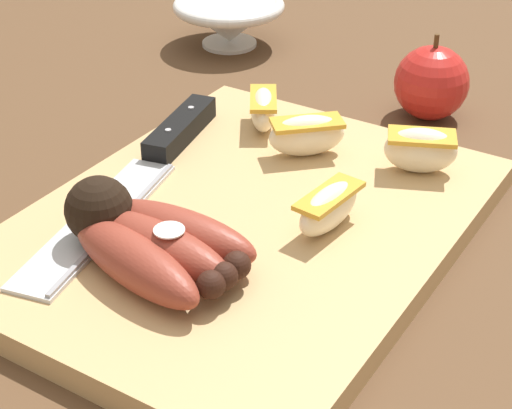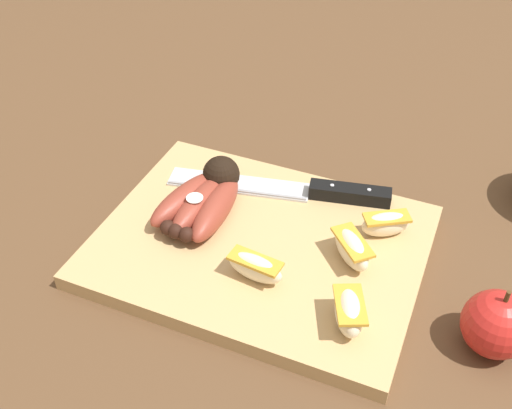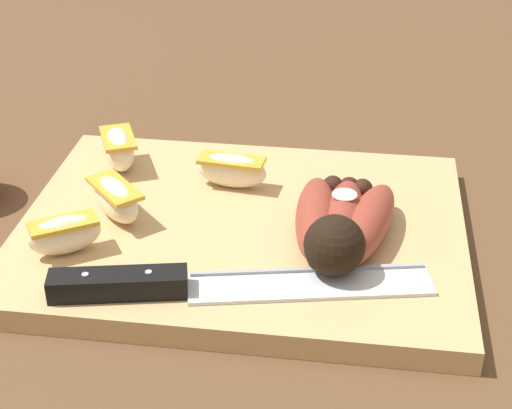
{
  "view_description": "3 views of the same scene",
  "coord_description": "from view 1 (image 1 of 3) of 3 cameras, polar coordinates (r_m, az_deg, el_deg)",
  "views": [
    {
      "loc": [
        0.45,
        0.27,
        0.34
      ],
      "look_at": [
        0.04,
        0.01,
        0.05
      ],
      "focal_mm": 59.5,
      "sensor_mm": 36.0,
      "label": 1
    },
    {
      "loc": [
        -0.18,
        0.47,
        0.51
      ],
      "look_at": [
        0.03,
        -0.02,
        0.06
      ],
      "focal_mm": 43.21,
      "sensor_mm": 36.0,
      "label": 2
    },
    {
      "loc": [
        0.11,
        -0.57,
        0.38
      ],
      "look_at": [
        0.03,
        -0.02,
        0.04
      ],
      "focal_mm": 57.01,
      "sensor_mm": 36.0,
      "label": 3
    }
  ],
  "objects": [
    {
      "name": "ground_plane",
      "position": [
        0.63,
        0.71,
        -1.77
      ],
      "size": [
        6.0,
        6.0,
        0.0
      ],
      "primitive_type": "plane",
      "color": "brown"
    },
    {
      "name": "cutting_board",
      "position": [
        0.61,
        -0.79,
        -1.57
      ],
      "size": [
        0.37,
        0.28,
        0.02
      ],
      "primitive_type": "cube",
      "color": "tan",
      "rests_on": "ground_plane"
    },
    {
      "name": "banana_bunch",
      "position": [
        0.55,
        -7.32,
        -2.38
      ],
      "size": [
        0.09,
        0.14,
        0.05
      ],
      "color": "black",
      "rests_on": "cutting_board"
    },
    {
      "name": "chefs_knife",
      "position": [
        0.67,
        -6.8,
        3.14
      ],
      "size": [
        0.28,
        0.09,
        0.02
      ],
      "color": "silver",
      "rests_on": "cutting_board"
    },
    {
      "name": "apple_wedge_near",
      "position": [
        0.72,
        0.49,
        6.47
      ],
      "size": [
        0.06,
        0.05,
        0.03
      ],
      "color": "#F4E5C1",
      "rests_on": "cutting_board"
    },
    {
      "name": "apple_wedge_middle",
      "position": [
        0.68,
        3.44,
        4.73
      ],
      "size": [
        0.06,
        0.06,
        0.03
      ],
      "color": "#F4E5C1",
      "rests_on": "cutting_board"
    },
    {
      "name": "apple_wedge_far",
      "position": [
        0.66,
        11.01,
        3.67
      ],
      "size": [
        0.05,
        0.06,
        0.04
      ],
      "color": "#F4E5C1",
      "rests_on": "cutting_board"
    },
    {
      "name": "apple_wedge_extra",
      "position": [
        0.58,
        4.75,
        -0.34
      ],
      "size": [
        0.06,
        0.03,
        0.03
      ],
      "color": "#F4E5C1",
      "rests_on": "cutting_board"
    },
    {
      "name": "whole_apple",
      "position": [
        0.8,
        11.71,
        8.02
      ],
      "size": [
        0.07,
        0.07,
        0.08
      ],
      "color": "red",
      "rests_on": "ground_plane"
    },
    {
      "name": "ceramic_bowl",
      "position": [
        0.95,
        -1.83,
        12.37
      ],
      "size": [
        0.12,
        0.12,
        0.05
      ],
      "color": "silver",
      "rests_on": "ground_plane"
    }
  ]
}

